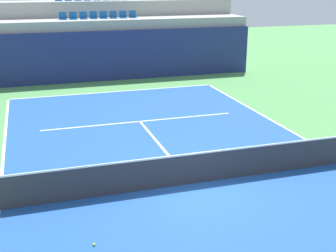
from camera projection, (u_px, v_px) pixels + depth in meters
name	position (u px, v px, depth m)	size (l,w,h in m)	color
ground_plane	(192.00, 184.00, 13.44)	(80.00, 80.00, 0.00)	#4C8C4C
court_surface	(192.00, 184.00, 13.44)	(11.00, 24.00, 0.01)	#1E4C99
baseline_far	(115.00, 92.00, 24.27)	(11.00, 0.10, 0.00)	white
service_line_far	(140.00, 121.00, 19.24)	(8.26, 0.10, 0.00)	white
centre_service_line	(161.00, 147.00, 16.34)	(0.10, 6.40, 0.00)	white
back_wall	(104.00, 56.00, 26.52)	(18.45, 0.30, 2.92)	navy
stands_tier_lower	(100.00, 48.00, 27.65)	(18.45, 2.40, 3.50)	#9E9E99
stands_tier_upper	(94.00, 36.00, 29.68)	(18.45, 2.40, 4.46)	#9E9E99
seating_row_lower	(99.00, 17.00, 27.15)	(4.67, 0.44, 0.44)	#145193
tennis_net	(192.00, 168.00, 13.28)	(11.08, 0.08, 1.07)	black
tennis_ball_0	(94.00, 244.00, 10.30)	(0.07, 0.07, 0.07)	#CCE033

